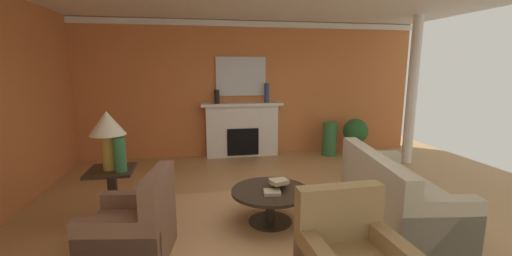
{
  "coord_description": "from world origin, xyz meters",
  "views": [
    {
      "loc": [
        -1.16,
        -4.05,
        1.99
      ],
      "look_at": [
        -0.2,
        1.12,
        1.0
      ],
      "focal_mm": 22.88,
      "sensor_mm": 36.0,
      "label": 1
    }
  ],
  "objects": [
    {
      "name": "book_small_novel",
      "position": [
        -0.16,
        -0.28,
        0.57
      ],
      "size": [
        0.25,
        0.22,
        0.05
      ],
      "primitive_type": "cube",
      "rotation": [
        0.0,
        0.0,
        0.39
      ],
      "color": "tan",
      "rests_on": "coffee_table"
    },
    {
      "name": "book_red_cover",
      "position": [
        -0.27,
        -0.36,
        0.47
      ],
      "size": [
        0.23,
        0.21,
        0.04
      ],
      "primitive_type": "cube",
      "rotation": [
        0.0,
        0.0,
        -0.15
      ],
      "color": "tan",
      "rests_on": "coffee_table"
    },
    {
      "name": "vase_mantel_left",
      "position": [
        -0.71,
        3.01,
        1.36
      ],
      "size": [
        0.11,
        0.11,
        0.3
      ],
      "primitive_type": "cylinder",
      "color": "black",
      "rests_on": "fireplace"
    },
    {
      "name": "potted_plant",
      "position": [
        2.41,
        2.7,
        0.49
      ],
      "size": [
        0.56,
        0.56,
        0.83
      ],
      "color": "#A8754C",
      "rests_on": "ground_plane"
    },
    {
      "name": "crown_moulding",
      "position": [
        0.0,
        3.19,
        2.9
      ],
      "size": [
        7.86,
        0.08,
        0.12
      ],
      "primitive_type": "cube",
      "color": "white"
    },
    {
      "name": "vase_mantel_right",
      "position": [
        0.39,
        3.01,
        1.42
      ],
      "size": [
        0.11,
        0.11,
        0.43
      ],
      "primitive_type": "cylinder",
      "color": "navy",
      "rests_on": "fireplace"
    },
    {
      "name": "fireplace",
      "position": [
        -0.16,
        3.06,
        0.57
      ],
      "size": [
        1.8,
        0.35,
        1.21
      ],
      "color": "white",
      "rests_on": "ground_plane"
    },
    {
      "name": "armchair_near_window",
      "position": [
        -1.84,
        -0.74,
        0.31
      ],
      "size": [
        0.92,
        0.92,
        0.95
      ],
      "color": "brown",
      "rests_on": "ground_plane"
    },
    {
      "name": "table_lamp",
      "position": [
        -2.26,
        0.22,
        1.22
      ],
      "size": [
        0.44,
        0.44,
        0.75
      ],
      "color": "#B28E38",
      "rests_on": "side_table"
    },
    {
      "name": "area_rug",
      "position": [
        -0.26,
        -0.22,
        0.01
      ],
      "size": [
        3.63,
        2.34,
        0.01
      ],
      "primitive_type": "cube",
      "color": "tan",
      "rests_on": "ground_plane"
    },
    {
      "name": "wall_fireplace",
      "position": [
        0.0,
        3.27,
        1.49
      ],
      "size": [
        7.86,
        0.12,
        2.98
      ],
      "primitive_type": "cube",
      "color": "#CC723D",
      "rests_on": "ground_plane"
    },
    {
      "name": "sofa",
      "position": [
        1.46,
        -0.27,
        0.3
      ],
      "size": [
        1.2,
        2.21,
        0.85
      ],
      "color": "#BCB299",
      "rests_on": "ground_plane"
    },
    {
      "name": "book_art_folio",
      "position": [
        -0.14,
        -0.13,
        0.52
      ],
      "size": [
        0.22,
        0.18,
        0.05
      ],
      "primitive_type": "cube",
      "rotation": [
        0.0,
        0.0,
        -0.01
      ],
      "color": "tan",
      "rests_on": "coffee_table"
    },
    {
      "name": "coffee_table",
      "position": [
        -0.26,
        -0.22,
        0.34
      ],
      "size": [
        1.0,
        1.0,
        0.45
      ],
      "color": "#2D2319",
      "rests_on": "ground_plane"
    },
    {
      "name": "column_white",
      "position": [
        3.19,
        1.91,
        1.49
      ],
      "size": [
        0.2,
        0.2,
        2.98
      ],
      "primitive_type": "cylinder",
      "color": "white",
      "rests_on": "ground_plane"
    },
    {
      "name": "ground_plane",
      "position": [
        0.0,
        0.0,
        0.0
      ],
      "size": [
        9.44,
        9.44,
        0.0
      ],
      "primitive_type": "plane",
      "color": "tan"
    },
    {
      "name": "side_table",
      "position": [
        -2.26,
        0.22,
        0.4
      ],
      "size": [
        0.56,
        0.56,
        0.7
      ],
      "color": "#2D2319",
      "rests_on": "ground_plane"
    },
    {
      "name": "mantel_mirror",
      "position": [
        -0.16,
        3.18,
        1.78
      ],
      "size": [
        1.11,
        0.04,
        0.85
      ],
      "primitive_type": "cube",
      "color": "silver"
    },
    {
      "name": "vase_on_side_table",
      "position": [
        -2.11,
        0.1,
        0.92
      ],
      "size": [
        0.14,
        0.14,
        0.43
      ],
      "primitive_type": "cylinder",
      "color": "#33703D",
      "rests_on": "side_table"
    },
    {
      "name": "vase_tall_corner",
      "position": [
        1.81,
        2.76,
        0.38
      ],
      "size": [
        0.33,
        0.33,
        0.76
      ],
      "primitive_type": "cylinder",
      "color": "#33703D",
      "rests_on": "ground_plane"
    }
  ]
}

